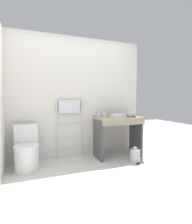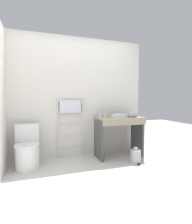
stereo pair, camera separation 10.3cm
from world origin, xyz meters
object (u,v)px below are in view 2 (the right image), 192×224
object	(u,v)px
sink_basin	(120,115)
cup_near_wall	(100,115)
cup_near_edge	(106,115)
trash_bin	(136,156)
hair_dryer	(133,115)
towel_radiator	(70,114)
toilet	(27,151)

from	to	relation	value
sink_basin	cup_near_wall	world-z (taller)	cup_near_wall
sink_basin	cup_near_edge	xyz separation A→B (m)	(-0.28, 0.10, 0.01)
cup_near_edge	trash_bin	bearing A→B (deg)	-57.16
hair_dryer	trash_bin	size ratio (longest dim) A/B	0.74
towel_radiator	cup_near_edge	distance (m)	0.73
trash_bin	cup_near_edge	bearing A→B (deg)	122.84
sink_basin	trash_bin	bearing A→B (deg)	-78.71
toilet	cup_near_edge	world-z (taller)	cup_near_edge
sink_basin	cup_near_edge	world-z (taller)	cup_near_edge
toilet	cup_near_wall	world-z (taller)	cup_near_wall
trash_bin	cup_near_wall	bearing A→B (deg)	127.40
hair_dryer	trash_bin	distance (m)	0.83
trash_bin	hair_dryer	bearing A→B (deg)	68.91
cup_near_edge	trash_bin	world-z (taller)	cup_near_edge
sink_basin	hair_dryer	distance (m)	0.26
towel_radiator	cup_near_wall	size ratio (longest dim) A/B	14.08
toilet	sink_basin	bearing A→B (deg)	2.79
cup_near_wall	sink_basin	bearing A→B (deg)	-21.11
cup_near_edge	hair_dryer	bearing A→B (deg)	-23.53
cup_near_edge	trash_bin	size ratio (longest dim) A/B	0.29
hair_dryer	trash_bin	bearing A→B (deg)	-111.09
towel_radiator	sink_basin	distance (m)	1.03
sink_basin	cup_near_wall	size ratio (longest dim) A/B	4.25
sink_basin	toilet	bearing A→B (deg)	-177.21
cup_near_wall	trash_bin	distance (m)	1.08
toilet	trash_bin	distance (m)	1.96
cup_near_wall	trash_bin	size ratio (longest dim) A/B	0.28
sink_basin	cup_near_wall	bearing A→B (deg)	158.89
cup_near_wall	hair_dryer	xyz separation A→B (m)	(0.62, -0.27, -0.00)
towel_radiator	sink_basin	xyz separation A→B (m)	(1.00, -0.22, -0.03)
cup_near_wall	cup_near_edge	world-z (taller)	cup_near_edge
toilet	cup_near_wall	bearing A→B (deg)	9.34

